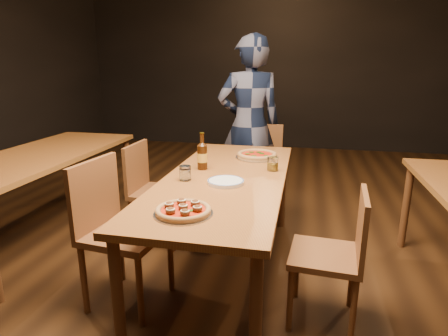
% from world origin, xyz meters
% --- Properties ---
extents(ground, '(9.00, 9.00, 0.00)m').
position_xyz_m(ground, '(0.00, 0.00, 0.00)').
color(ground, black).
extents(room_shell, '(9.00, 9.00, 9.00)m').
position_xyz_m(room_shell, '(0.00, 0.00, 1.86)').
color(room_shell, black).
rests_on(room_shell, ground).
extents(table_main, '(0.80, 2.00, 0.75)m').
position_xyz_m(table_main, '(0.00, 0.00, 0.68)').
color(table_main, brown).
rests_on(table_main, ground).
extents(table_left, '(0.80, 2.00, 0.75)m').
position_xyz_m(table_left, '(-1.70, 0.30, 0.68)').
color(table_left, brown).
rests_on(table_left, ground).
extents(chair_main_nw, '(0.50, 0.50, 0.97)m').
position_xyz_m(chair_main_nw, '(-0.53, -0.44, 0.48)').
color(chair_main_nw, brown).
rests_on(chair_main_nw, ground).
extents(chair_main_sw, '(0.42, 0.42, 0.89)m').
position_xyz_m(chair_main_sw, '(-0.67, 0.43, 0.44)').
color(chair_main_sw, brown).
rests_on(chair_main_sw, ground).
extents(chair_main_e, '(0.43, 0.43, 0.85)m').
position_xyz_m(chair_main_e, '(0.67, -0.36, 0.42)').
color(chair_main_e, brown).
rests_on(chair_main_e, ground).
extents(chair_end, '(0.44, 0.44, 0.93)m').
position_xyz_m(chair_end, '(0.08, 1.21, 0.47)').
color(chair_end, brown).
rests_on(chair_end, ground).
extents(pizza_meatball, '(0.30, 0.30, 0.06)m').
position_xyz_m(pizza_meatball, '(-0.07, -0.70, 0.77)').
color(pizza_meatball, '#B7B7BF').
rests_on(pizza_meatball, table_main).
extents(pizza_margherita, '(0.34, 0.34, 0.05)m').
position_xyz_m(pizza_margherita, '(0.14, 0.56, 0.77)').
color(pizza_margherita, '#B7B7BF').
rests_on(pizza_margherita, table_main).
extents(plate_stack, '(0.23, 0.23, 0.02)m').
position_xyz_m(plate_stack, '(0.04, -0.16, 0.76)').
color(plate_stack, white).
rests_on(plate_stack, table_main).
extents(beer_bottle, '(0.07, 0.07, 0.26)m').
position_xyz_m(beer_bottle, '(-0.20, 0.13, 0.84)').
color(beer_bottle, black).
rests_on(beer_bottle, table_main).
extents(water_glass, '(0.08, 0.08, 0.10)m').
position_xyz_m(water_glass, '(-0.24, -0.15, 0.80)').
color(water_glass, white).
rests_on(water_glass, table_main).
extents(amber_glass, '(0.08, 0.08, 0.10)m').
position_xyz_m(amber_glass, '(0.30, 0.20, 0.80)').
color(amber_glass, '#9E6F11').
rests_on(amber_glass, table_main).
extents(diner, '(0.74, 0.60, 1.77)m').
position_xyz_m(diner, '(-0.04, 1.34, 0.88)').
color(diner, black).
rests_on(diner, ground).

